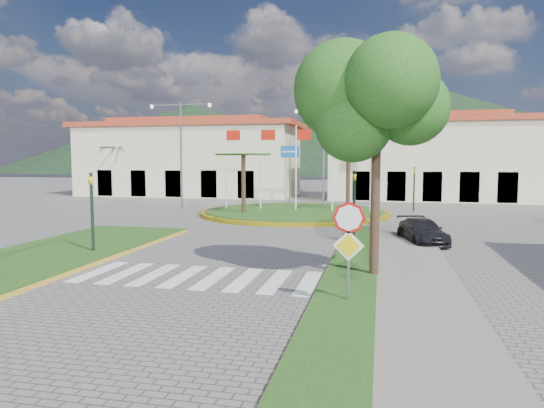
% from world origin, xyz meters
% --- Properties ---
extents(ground, '(160.00, 160.00, 0.00)m').
position_xyz_m(ground, '(0.00, 0.00, 0.00)').
color(ground, slate).
rests_on(ground, ground).
extents(sidewalk_right, '(4.00, 28.00, 0.15)m').
position_xyz_m(sidewalk_right, '(6.00, 2.00, 0.07)').
color(sidewalk_right, gray).
rests_on(sidewalk_right, ground).
extents(verge_right, '(1.60, 28.00, 0.18)m').
position_xyz_m(verge_right, '(4.80, 2.00, 0.09)').
color(verge_right, '#1B4915').
rests_on(verge_right, ground).
extents(median_left, '(5.00, 14.00, 0.18)m').
position_xyz_m(median_left, '(-6.50, 6.00, 0.09)').
color(median_left, '#1B4915').
rests_on(median_left, ground).
extents(crosswalk, '(8.00, 3.00, 0.01)m').
position_xyz_m(crosswalk, '(0.00, 4.00, 0.01)').
color(crosswalk, silver).
rests_on(crosswalk, ground).
extents(roundabout_island, '(12.70, 12.70, 6.00)m').
position_xyz_m(roundabout_island, '(0.00, 22.00, 0.17)').
color(roundabout_island, yellow).
rests_on(roundabout_island, ground).
extents(stop_sign, '(0.80, 0.11, 2.65)m').
position_xyz_m(stop_sign, '(4.90, 1.96, 1.79)').
color(stop_sign, slate).
rests_on(stop_sign, ground).
extents(deciduous_tree, '(3.60, 3.60, 6.80)m').
position_xyz_m(deciduous_tree, '(5.50, 5.00, 5.18)').
color(deciduous_tree, black).
rests_on(deciduous_tree, ground).
extents(traffic_light_left, '(0.15, 0.18, 3.20)m').
position_xyz_m(traffic_light_left, '(-5.20, 6.50, 1.94)').
color(traffic_light_left, black).
rests_on(traffic_light_left, ground).
extents(traffic_light_right, '(0.15, 0.18, 3.20)m').
position_xyz_m(traffic_light_right, '(4.50, 12.00, 1.94)').
color(traffic_light_right, black).
rests_on(traffic_light_right, ground).
extents(traffic_light_far, '(0.18, 0.15, 3.20)m').
position_xyz_m(traffic_light_far, '(8.00, 26.00, 1.94)').
color(traffic_light_far, black).
rests_on(traffic_light_far, ground).
extents(direction_sign_west, '(1.60, 0.14, 5.20)m').
position_xyz_m(direction_sign_west, '(-2.00, 30.97, 3.53)').
color(direction_sign_west, slate).
rests_on(direction_sign_west, ground).
extents(direction_sign_east, '(1.60, 0.14, 5.20)m').
position_xyz_m(direction_sign_east, '(3.00, 30.97, 3.53)').
color(direction_sign_east, slate).
rests_on(direction_sign_east, ground).
extents(street_lamp_centre, '(4.80, 0.16, 8.00)m').
position_xyz_m(street_lamp_centre, '(1.00, 30.00, 4.50)').
color(street_lamp_centre, slate).
rests_on(street_lamp_centre, ground).
extents(street_lamp_west, '(4.80, 0.16, 8.00)m').
position_xyz_m(street_lamp_west, '(-9.00, 24.00, 4.50)').
color(street_lamp_west, slate).
rests_on(street_lamp_west, ground).
extents(building_left, '(23.32, 9.54, 8.05)m').
position_xyz_m(building_left, '(-14.00, 38.00, 3.90)').
color(building_left, beige).
rests_on(building_left, ground).
extents(building_right, '(19.08, 9.54, 8.05)m').
position_xyz_m(building_right, '(10.00, 38.00, 3.90)').
color(building_right, beige).
rests_on(building_right, ground).
extents(hill_far_west, '(140.00, 140.00, 22.00)m').
position_xyz_m(hill_far_west, '(-55.00, 140.00, 11.00)').
color(hill_far_west, black).
rests_on(hill_far_west, ground).
extents(hill_far_mid, '(180.00, 180.00, 30.00)m').
position_xyz_m(hill_far_mid, '(15.00, 160.00, 15.00)').
color(hill_far_mid, black).
rests_on(hill_far_mid, ground).
extents(hill_near_back, '(110.00, 110.00, 16.00)m').
position_xyz_m(hill_near_back, '(-10.00, 130.00, 8.00)').
color(hill_near_back, black).
rests_on(hill_near_back, ground).
extents(white_van, '(5.11, 2.74, 1.36)m').
position_xyz_m(white_van, '(-14.83, 36.88, 0.68)').
color(white_van, silver).
rests_on(white_van, ground).
extents(car_dark_a, '(3.87, 2.51, 1.22)m').
position_xyz_m(car_dark_a, '(-7.44, 36.54, 0.61)').
color(car_dark_a, black).
rests_on(car_dark_a, ground).
extents(car_dark_b, '(3.61, 1.81, 1.14)m').
position_xyz_m(car_dark_b, '(5.09, 36.03, 0.57)').
color(car_dark_b, black).
rests_on(car_dark_b, ground).
extents(car_side_right, '(2.36, 3.96, 1.08)m').
position_xyz_m(car_side_right, '(7.50, 12.10, 0.54)').
color(car_side_right, black).
rests_on(car_side_right, ground).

